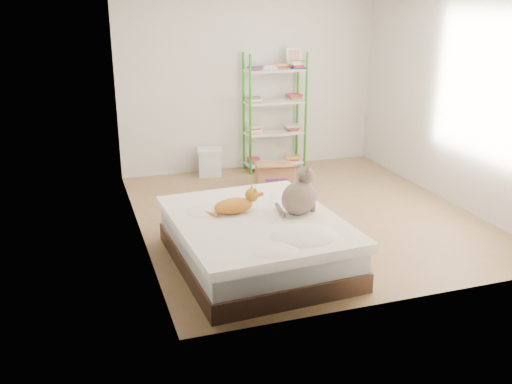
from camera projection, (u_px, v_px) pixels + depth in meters
name	position (u px, v px, depth m)	size (l,w,h in m)	color
room	(308.00, 105.00, 6.29)	(3.81, 4.21, 2.61)	#A37A5B
bed	(256.00, 241.00, 5.42)	(1.59, 1.94, 0.47)	#493121
orange_cat	(233.00, 204.00, 5.42)	(0.46, 0.25, 0.19)	orange
grey_cat	(299.00, 191.00, 5.36)	(0.34, 0.40, 0.46)	#7E695C
shelf_unit	(275.00, 110.00, 8.21)	(0.88, 0.36, 1.74)	green
cardboard_box	(275.00, 177.00, 7.56)	(0.54, 0.54, 0.39)	#92643F
white_bin	(210.00, 162.00, 8.11)	(0.40, 0.37, 0.40)	white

